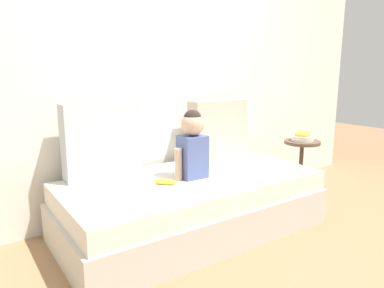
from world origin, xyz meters
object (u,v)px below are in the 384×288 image
throw_pillow_left (102,140)px  throw_pillow_right (218,129)px  couch (192,204)px  banana (165,182)px  side_table (302,153)px  toddler (192,144)px  fruit_bowl (303,137)px

throw_pillow_left → throw_pillow_right: size_ratio=1.01×
couch → banana: size_ratio=11.47×
throw_pillow_right → side_table: (0.87, -0.25, -0.29)m
couch → throw_pillow_left: throw_pillow_left is taller
couch → side_table: side_table is taller
couch → throw_pillow_left: bearing=144.9°
throw_pillow_left → toddler: 0.66m
throw_pillow_right → banana: 0.93m
couch → side_table: (1.40, 0.13, 0.19)m
couch → fruit_bowl: 1.45m
throw_pillow_left → banana: size_ratio=3.29×
toddler → fruit_bowl: size_ratio=2.35×
throw_pillow_right → toddler: (-0.54, -0.38, -0.00)m
toddler → fruit_bowl: bearing=5.4°
banana → throw_pillow_right: bearing=27.9°
throw_pillow_left → banana: 0.57m
couch → banana: bearing=-170.7°
couch → fruit_bowl: fruit_bowl is taller
throw_pillow_left → side_table: throw_pillow_left is taller
toddler → banana: size_ratio=2.95×
toddler → fruit_bowl: 1.41m
throw_pillow_right → side_table: 0.95m
couch → toddler: bearing=-93.6°
couch → toddler: (-0.00, -0.01, 0.47)m
fruit_bowl → throw_pillow_right: bearing=163.8°
banana → fruit_bowl: (1.66, 0.17, 0.12)m
throw_pillow_left → fruit_bowl: throw_pillow_left is taller
throw_pillow_left → throw_pillow_right: throw_pillow_left is taller
throw_pillow_right → toddler: throw_pillow_right is taller
couch → toddler: size_ratio=3.89×
banana → fruit_bowl: bearing=5.8°
banana → toddler: bearing=8.1°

